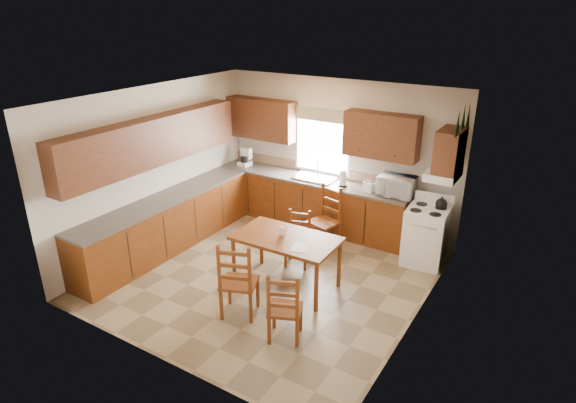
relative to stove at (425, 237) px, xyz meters
The scene contains 35 objects.
floor 2.53m from the stove, 139.04° to the right, with size 4.50×4.50×0.00m, color #857051.
ceiling 3.35m from the stove, 139.04° to the right, with size 4.50×4.50×0.00m, color #9C6A2F.
wall_left 4.53m from the stove, 158.44° to the right, with size 4.50×4.50×0.00m, color beige.
wall_right 1.90m from the stove, 77.22° to the right, with size 4.50×4.50×0.00m, color beige.
wall_back 2.17m from the stove, 161.80° to the left, with size 4.50×4.50×0.00m, color beige.
wall_front 4.41m from the stove, 115.84° to the right, with size 4.50×4.50×0.00m, color beige.
lower_cab_back 2.28m from the stove, behind, with size 3.75×0.60×0.88m, color #683111.
lower_cab_left 4.22m from the stove, 155.05° to the right, with size 0.60×3.60×0.88m, color #683111.
counter_back 2.32m from the stove, behind, with size 3.75×0.63×0.04m, color #524C44.
counter_left 4.25m from the stove, 155.05° to the right, with size 0.63×3.60×0.04m, color #524C44.
backsplash 2.40m from the stove, 164.91° to the left, with size 3.75×0.01×0.18m, color #92725A.
upper_cab_back_left 3.73m from the stove, behind, with size 1.41×0.33×0.75m, color brown.
upper_cab_back_right 1.79m from the stove, 155.99° to the left, with size 1.25×0.33×0.75m, color brown.
upper_cab_left 4.57m from the stove, 155.80° to the right, with size 0.33×3.60×0.75m, color brown.
upper_cab_stove 1.46m from the stove, ahead, with size 0.33×0.62×0.62m, color brown.
range_hood 1.08m from the stove, ahead, with size 0.44×0.62×0.12m, color white.
window_frame 2.51m from the stove, 164.90° to the left, with size 1.13×0.02×1.18m, color white.
window_pane 2.51m from the stove, 165.02° to the left, with size 1.05×0.01×1.10m, color white.
window_valance 2.76m from the stove, 165.64° to the left, with size 1.19×0.01×0.24m, color #485D31.
sink_basin 2.26m from the stove, behind, with size 0.75×0.45×0.04m, color silver.
pine_decal_a 1.98m from the stove, 42.45° to the right, with size 0.22×0.22×0.36m, color #123C1B.
pine_decal_b 1.99m from the stove, ahead, with size 0.22×0.22×0.36m, color #123C1B.
pine_decal_c 1.98m from the stove, 45.70° to the left, with size 0.22×0.22×0.36m, color #123C1B.
stove is the anchor object (origin of this frame).
coffeemaker 3.80m from the stove, behind, with size 0.21×0.25×0.35m, color white.
paper_towel 1.72m from the stove, behind, with size 0.12×0.12×0.28m, color white.
toaster 1.25m from the stove, 166.27° to the left, with size 0.20×0.13×0.16m, color white.
microwave 0.96m from the stove, 153.62° to the left, with size 0.55×0.40×0.33m, color white.
dining_table 2.30m from the stove, 130.88° to the right, with size 1.48×0.84×0.79m, color #683111.
chair_near_left 3.14m from the stove, 122.14° to the right, with size 0.46×0.44×1.09m, color #683111.
chair_near_right 2.91m from the stove, 107.63° to the right, with size 0.40×0.38×0.96m, color #683111.
chair_far_left 2.02m from the stove, 146.17° to the right, with size 0.37×0.35×0.88m, color #683111.
chair_far_right 1.66m from the stove, 166.82° to the right, with size 0.45×0.43×1.07m, color #683111.
table_paper 2.27m from the stove, 121.95° to the right, with size 0.21×0.28×0.00m, color white.
table_card 2.37m from the stove, 132.53° to the right, with size 0.10×0.02×0.13m, color white.
Camera 1 is at (3.62, -5.32, 3.85)m, focal length 30.00 mm.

